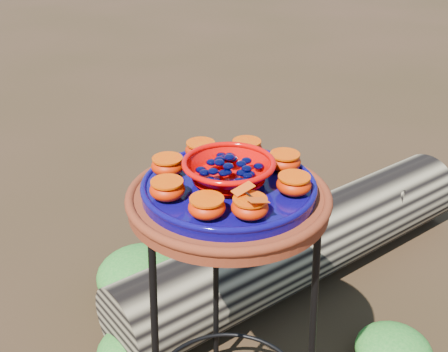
{
  "coord_description": "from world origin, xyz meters",
  "views": [
    {
      "loc": [
        -0.17,
        -1.02,
        1.32
      ],
      "look_at": [
        -0.01,
        0.0,
        0.78
      ],
      "focal_mm": 45.0,
      "sensor_mm": 36.0,
      "label": 1
    }
  ],
  "objects": [
    {
      "name": "butterfly",
      "position": [
        0.02,
        -0.14,
        0.81
      ],
      "size": [
        0.1,
        0.08,
        0.02
      ],
      "primitive_type": null,
      "rotation": [
        0.0,
        0.0,
        0.37
      ],
      "color": "#D64109",
      "rests_on": "orange_half_0"
    },
    {
      "name": "orange_half_0",
      "position": [
        0.02,
        -0.14,
        0.78
      ],
      "size": [
        0.07,
        0.07,
        0.04
      ],
      "primitive_type": "ellipsoid",
      "color": "#A92200",
      "rests_on": "cobalt_plate"
    },
    {
      "name": "foliage_right",
      "position": [
        0.54,
        0.15,
        0.06
      ],
      "size": [
        0.23,
        0.23,
        0.12
      ],
      "primitive_type": "ellipsoid",
      "color": "#16631B",
      "rests_on": "ground"
    },
    {
      "name": "glass_gems",
      "position": [
        0.0,
        0.0,
        0.82
      ],
      "size": [
        0.14,
        0.14,
        0.02
      ],
      "primitive_type": null,
      "color": "black",
      "rests_on": "red_bowl"
    },
    {
      "name": "orange_half_2",
      "position": [
        0.13,
        0.04,
        0.78
      ],
      "size": [
        0.07,
        0.07,
        0.04
      ],
      "primitive_type": "ellipsoid",
      "color": "#A92200",
      "rests_on": "cobalt_plate"
    },
    {
      "name": "orange_half_4",
      "position": [
        -0.04,
        0.13,
        0.78
      ],
      "size": [
        0.07,
        0.07,
        0.04
      ],
      "primitive_type": "ellipsoid",
      "color": "#A92200",
      "rests_on": "cobalt_plate"
    },
    {
      "name": "plant_stand",
      "position": [
        0.0,
        0.0,
        0.35
      ],
      "size": [
        0.44,
        0.44,
        0.7
      ],
      "primitive_type": null,
      "color": "black",
      "rests_on": "ground"
    },
    {
      "name": "terracotta_saucer",
      "position": [
        0.0,
        0.0,
        0.72
      ],
      "size": [
        0.43,
        0.43,
        0.03
      ],
      "primitive_type": "cylinder",
      "color": "maroon",
      "rests_on": "plant_stand"
    },
    {
      "name": "cobalt_plate",
      "position": [
        0.0,
        0.0,
        0.75
      ],
      "size": [
        0.37,
        0.37,
        0.02
      ],
      "primitive_type": "cylinder",
      "color": "#040033",
      "rests_on": "terracotta_saucer"
    },
    {
      "name": "orange_half_3",
      "position": [
        0.06,
        0.12,
        0.78
      ],
      "size": [
        0.07,
        0.07,
        0.04
      ],
      "primitive_type": "ellipsoid",
      "color": "#A92200",
      "rests_on": "cobalt_plate"
    },
    {
      "name": "foliage_back",
      "position": [
        -0.21,
        0.62,
        0.08
      ],
      "size": [
        0.33,
        0.33,
        0.16
      ],
      "primitive_type": "ellipsoid",
      "color": "#16631B",
      "rests_on": "ground"
    },
    {
      "name": "orange_half_6",
      "position": [
        -0.13,
        -0.04,
        0.78
      ],
      "size": [
        0.07,
        0.07,
        0.04
      ],
      "primitive_type": "ellipsoid",
      "color": "#A92200",
      "rests_on": "cobalt_plate"
    },
    {
      "name": "orange_half_7",
      "position": [
        -0.06,
        -0.12,
        0.78
      ],
      "size": [
        0.07,
        0.07,
        0.04
      ],
      "primitive_type": "ellipsoid",
      "color": "#A92200",
      "rests_on": "cobalt_plate"
    },
    {
      "name": "driftwood_log",
      "position": [
        0.38,
        0.62,
        0.14
      ],
      "size": [
        1.52,
        1.06,
        0.28
      ],
      "primitive_type": null,
      "rotation": [
        0.0,
        0.0,
        0.49
      ],
      "color": "black",
      "rests_on": "ground"
    },
    {
      "name": "orange_half_1",
      "position": [
        0.12,
        -0.06,
        0.78
      ],
      "size": [
        0.07,
        0.07,
        0.04
      ],
      "primitive_type": "ellipsoid",
      "color": "#A92200",
      "rests_on": "cobalt_plate"
    },
    {
      "name": "red_bowl",
      "position": [
        0.0,
        0.0,
        0.78
      ],
      "size": [
        0.18,
        0.18,
        0.05
      ],
      "primitive_type": null,
      "color": "#CA0401",
      "rests_on": "cobalt_plate"
    },
    {
      "name": "foliage_left",
      "position": [
        -0.24,
        0.27,
        0.06
      ],
      "size": [
        0.24,
        0.24,
        0.12
      ],
      "primitive_type": "ellipsoid",
      "color": "#16631B",
      "rests_on": "ground"
    },
    {
      "name": "orange_half_5",
      "position": [
        -0.12,
        0.06,
        0.78
      ],
      "size": [
        0.07,
        0.07,
        0.04
      ],
      "primitive_type": "ellipsoid",
      "color": "#A92200",
      "rests_on": "cobalt_plate"
    }
  ]
}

